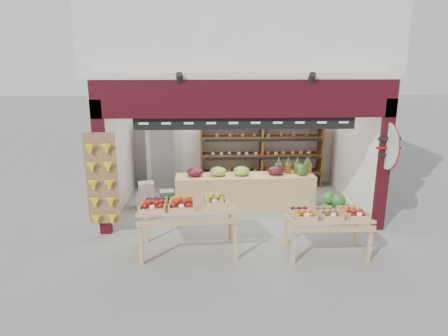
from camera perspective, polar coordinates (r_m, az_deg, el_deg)
ground at (r=9.16m, az=2.24°, el=-6.22°), size 60.00×60.00×0.00m
shop_structure at (r=10.15m, az=1.76°, el=18.47°), size 6.36×5.12×5.40m
banana_board at (r=7.93m, az=-17.07°, el=-1.84°), size 0.60×0.15×1.80m
gift_sign at (r=8.27m, az=22.41°, el=2.91°), size 0.04×0.93×0.92m
back_shelving at (r=10.74m, az=5.37°, el=3.77°), size 3.28×0.54×2.00m
refrigerator at (r=10.65m, az=-8.57°, el=1.97°), size 0.84×0.84×1.87m
cardboard_stack at (r=9.57m, az=-9.79°, el=-4.08°), size 0.99×0.75×0.61m
mid_counter at (r=9.24m, az=3.00°, el=-3.15°), size 3.19×0.71×1.01m
display_table_left at (r=7.11m, az=-6.13°, el=-5.53°), size 1.76×1.05×1.08m
display_table_right at (r=7.25m, az=14.57°, el=-6.62°), size 1.42×0.79×0.93m
watermelon_pile at (r=9.04m, az=15.83°, el=-5.74°), size 0.77×0.74×0.56m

